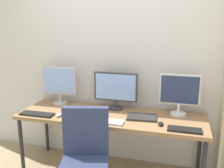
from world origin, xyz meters
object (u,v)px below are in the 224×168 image
monitor_right (179,92)px  coffee_mug (80,117)px  mouse_left_side (161,124)px  desk (111,119)px  monitor_center (116,89)px  laptop_closed (142,117)px  keyboard_right (185,130)px  mouse_right_side (59,115)px  keyboard_center (105,121)px  monitor_left (59,83)px  keyboard_left (37,114)px

monitor_right → coffee_mug: size_ratio=4.42×
monitor_right → mouse_left_side: monitor_right is taller
desk → mouse_left_side: 0.60m
monitor_center → monitor_right: size_ratio=1.13×
laptop_closed → coffee_mug: 0.68m
keyboard_right → mouse_right_side: 1.36m
mouse_left_side → mouse_right_side: bearing=-177.4°
desk → keyboard_right: bearing=-15.8°
mouse_left_side → keyboard_center: bearing=-172.6°
monitor_left → coffee_mug: bearing=-45.0°
keyboard_left → monitor_center: bearing=28.6°
monitor_left → keyboard_right: size_ratio=1.48×
monitor_left → desk: bearing=-16.0°
monitor_left → keyboard_center: size_ratio=1.21×
laptop_closed → coffee_mug: (-0.63, -0.25, 0.03)m
monitor_center → laptop_closed: (0.36, -0.22, -0.24)m
desk → mouse_left_side: bearing=-15.1°
keyboard_right → mouse_left_side: mouse_left_side is taller
monitor_right → mouse_left_side: bearing=-114.5°
desk → mouse_left_side: (0.57, -0.15, 0.07)m
monitor_left → monitor_right: 1.48m
monitor_left → mouse_right_side: (0.19, -0.42, -0.26)m
desk → keyboard_right: keyboard_right is taller
monitor_right → laptop_closed: monitor_right is taller
keyboard_center → monitor_center: bearing=90.0°
mouse_left_side → keyboard_right: bearing=-17.6°
monitor_right → keyboard_right: bearing=-81.0°
keyboard_left → laptop_closed: size_ratio=1.23×
keyboard_center → laptop_closed: 0.42m
laptop_closed → desk: bearing=173.4°
monitor_center → mouse_right_side: 0.73m
monitor_center → desk: bearing=-90.0°
mouse_right_side → monitor_center: bearing=37.3°
monitor_right → mouse_left_side: (-0.17, -0.37, -0.25)m
keyboard_center → coffee_mug: coffee_mug is taller
monitor_left → laptop_closed: bearing=-11.4°
keyboard_center → mouse_right_side: bearing=177.4°
desk → monitor_right: (0.74, 0.21, 0.31)m
desk → keyboard_center: keyboard_center is taller
keyboard_center → laptop_closed: (0.36, 0.22, 0.00)m
desk → keyboard_center: 0.24m
mouse_left_side → monitor_right: bearing=65.5°
mouse_right_side → laptop_closed: 0.93m
mouse_right_side → keyboard_center: bearing=-2.6°
keyboard_left → mouse_right_side: (0.26, 0.02, 0.01)m
desk → keyboard_center: bearing=-90.0°
desk → keyboard_left: keyboard_left is taller
laptop_closed → monitor_right: bearing=24.8°
monitor_left → keyboard_left: size_ratio=1.23×
keyboard_center → coffee_mug: (-0.27, -0.03, 0.04)m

